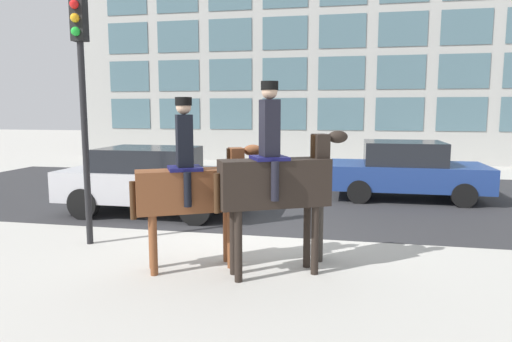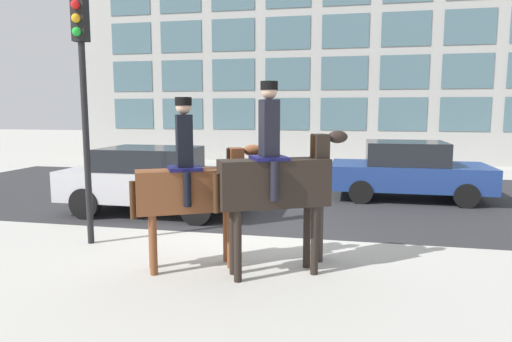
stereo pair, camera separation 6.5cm
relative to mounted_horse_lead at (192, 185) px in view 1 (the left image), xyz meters
The scene contains 8 objects.
ground_plane 1.98m from the mounted_horse_lead, 66.30° to the left, with size 80.00×80.00×0.00m, color #B2AFA8.
road_surface 6.30m from the mounted_horse_lead, 84.31° to the left, with size 22.66×8.50×0.01m.
mounted_horse_lead is the anchor object (origin of this frame).
mounted_horse_companion 1.26m from the mounted_horse_lead, ahead, with size 1.83×1.13×2.75m.
pedestrian_bystander 1.95m from the mounted_horse_lead, 22.55° to the left, with size 0.77×0.69×1.69m.
street_car_near_lane 3.93m from the mounted_horse_lead, 122.76° to the left, with size 4.11×1.87×1.51m.
street_car_far_lane 7.33m from the mounted_horse_lead, 59.16° to the left, with size 4.01×2.03×1.53m.
traffic_light 2.83m from the mounted_horse_lead, 160.03° to the left, with size 0.24×0.29×4.22m.
Camera 1 is at (1.62, -7.70, 2.37)m, focal length 32.00 mm.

